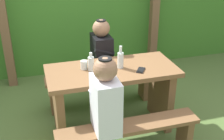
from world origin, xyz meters
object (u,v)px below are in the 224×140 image
Objects in this scene: picnic_table at (112,89)px; bottle_left at (120,59)px; drinking_glass at (84,65)px; cell_phone at (141,70)px; bench_near at (128,135)px; bottle_right at (91,63)px; person_black_coat at (102,50)px; bench_far at (100,83)px; person_white_shirt at (105,98)px.

bottle_left is at bearing 1.69° from picnic_table.
drinking_glass is at bearing 165.26° from picnic_table.
cell_phone is at bearing -36.07° from bottle_left.
bottle_right is (-0.22, 0.59, 0.54)m from bench_near.
person_black_coat is 0.61m from bottle_right.
person_white_shirt is at bearing -101.23° from bench_far.
person_white_shirt reaches higher than bench_far.
picnic_table is 0.66m from person_white_shirt.
picnic_table is 1.00× the size of bench_far.
cell_phone is (0.28, 0.44, 0.47)m from bench_near.
cell_phone is at bearing -70.37° from person_black_coat.
bench_far is 0.76m from drinking_glass.
bottle_left is at bearing 60.63° from person_white_shirt.
bench_near is 0.70m from cell_phone.
bottle_right reaches higher than bench_near.
picnic_table is 1.00× the size of bench_near.
person_black_coat is at bearing 86.95° from picnic_table.
bottle_left is at bearing -10.80° from drinking_glass.
bench_far is (0.00, 0.57, -0.21)m from picnic_table.
bench_far is 1.95× the size of person_black_coat.
drinking_glass is (-0.32, -0.49, 0.05)m from person_black_coat.
person_black_coat is 7.51× the size of drinking_glass.
cell_phone is at bearing -20.07° from drinking_glass.
bottle_right is (-0.25, -0.54, 0.09)m from person_black_coat.
bench_far is 5.66× the size of bottle_left.
person_white_shirt is at bearing -105.07° from cell_phone.
bench_far is 10.00× the size of cell_phone.
person_black_coat is at bearing 65.09° from bottle_right.
person_white_shirt is 0.65m from drinking_glass.
bench_near and bench_far have the same top height.
drinking_glass is 0.60m from cell_phone.
bottle_left is (0.09, 0.57, 0.56)m from bench_near.
person_black_coat is 3.56× the size of bottle_right.
picnic_table is at bearing -93.05° from person_black_coat.
bench_near is at bearing -0.84° from person_white_shirt.
bench_far is 14.62× the size of drinking_glass.
bench_near is (0.00, -0.57, -0.21)m from picnic_table.
bottle_right is at bearing -40.78° from drinking_glass.
bottle_left is (0.32, 0.57, 0.10)m from person_white_shirt.
person_white_shirt is 2.91× the size of bottle_left.
bench_far is at bearing 173.72° from person_black_coat.
cell_phone is (0.25, -0.70, 0.01)m from person_black_coat.
person_white_shirt reaches higher than cell_phone.
bottle_left reaches higher than picnic_table.
bench_far is 0.80m from bottle_left.
picnic_table is at bearing -14.74° from drinking_glass.
person_white_shirt reaches higher than bottle_left.
person_black_coat reaches higher than bench_near.
bench_far is 1.24m from person_white_shirt.
bottle_right is 1.44× the size of cell_phone.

